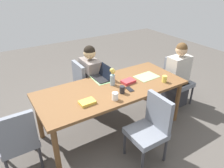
# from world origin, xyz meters

# --- Properties ---
(ground_plane) EXTENTS (10.00, 10.00, 0.00)m
(ground_plane) POSITION_xyz_m (0.00, 0.00, 0.00)
(ground_plane) COLOR #4C4742
(dining_table) EXTENTS (2.20, 0.93, 0.75)m
(dining_table) POSITION_xyz_m (0.00, 0.00, 0.68)
(dining_table) COLOR brown
(dining_table) RESTS_ON ground_plane
(chair_far_left_near) EXTENTS (0.44, 0.44, 0.90)m
(chair_far_left_near) POSITION_xyz_m (-0.08, 0.75, 0.50)
(chair_far_left_near) COLOR slate
(chair_far_left_near) RESTS_ON ground_plane
(person_far_left_near) EXTENTS (0.36, 0.40, 1.19)m
(person_far_left_near) POSITION_xyz_m (-0.00, 0.69, 0.53)
(person_far_left_near) COLOR #2D2D33
(person_far_left_near) RESTS_ON ground_plane
(chair_head_right_left_mid) EXTENTS (0.44, 0.44, 0.90)m
(chair_head_right_left_mid) POSITION_xyz_m (1.46, 0.07, 0.50)
(chair_head_right_left_mid) COLOR slate
(chair_head_right_left_mid) RESTS_ON ground_plane
(person_head_right_left_mid) EXTENTS (0.40, 0.36, 1.19)m
(person_head_right_left_mid) POSITION_xyz_m (1.40, -0.00, 0.53)
(person_head_right_left_mid) COLOR #2D2D33
(person_head_right_left_mid) RESTS_ON ground_plane
(chair_near_left_far) EXTENTS (0.44, 0.44, 0.90)m
(chair_near_left_far) POSITION_xyz_m (0.12, -0.75, 0.50)
(chair_near_left_far) COLOR slate
(chair_near_left_far) RESTS_ON ground_plane
(chair_head_left_right_near) EXTENTS (0.44, 0.44, 0.90)m
(chair_head_left_right_near) POSITION_xyz_m (-1.37, -0.09, 0.50)
(chair_head_left_right_near) COLOR slate
(chair_head_left_right_near) RESTS_ON ground_plane
(flower_vase) EXTENTS (0.08, 0.09, 0.27)m
(flower_vase) POSITION_xyz_m (0.04, 0.05, 0.90)
(flower_vase) COLOR #8EA8B7
(flower_vase) RESTS_ON dining_table
(placemat_far_left_near) EXTENTS (0.28, 0.37, 0.00)m
(placemat_far_left_near) POSITION_xyz_m (-0.00, 0.31, 0.76)
(placemat_far_left_near) COLOR #7FAD70
(placemat_far_left_near) RESTS_ON dining_table
(placemat_head_right_left_mid) EXTENTS (0.37, 0.28, 0.00)m
(placemat_head_right_left_mid) POSITION_xyz_m (0.66, -0.00, 0.76)
(placemat_head_right_left_mid) COLOR #7FAD70
(placemat_head_right_left_mid) RESTS_ON dining_table
(laptop_far_left_near) EXTENTS (0.22, 0.32, 0.21)m
(laptop_far_left_near) POSITION_xyz_m (0.02, 0.32, 0.80)
(laptop_far_left_near) COLOR black
(laptop_far_left_near) RESTS_ON dining_table
(coffee_mug_near_left) EXTENTS (0.08, 0.08, 0.10)m
(coffee_mug_near_left) POSITION_xyz_m (-0.15, -0.31, 0.81)
(coffee_mug_near_left) COLOR white
(coffee_mug_near_left) RESTS_ON dining_table
(coffee_mug_near_right) EXTENTS (0.07, 0.07, 0.11)m
(coffee_mug_near_right) POSITION_xyz_m (0.03, -0.22, 0.81)
(coffee_mug_near_right) COLOR #232328
(coffee_mug_near_right) RESTS_ON dining_table
(coffee_mug_centre_left) EXTENTS (0.07, 0.07, 0.10)m
(coffee_mug_centre_left) POSITION_xyz_m (0.76, -0.29, 0.81)
(coffee_mug_centre_left) COLOR #DBC64C
(coffee_mug_centre_left) RESTS_ON dining_table
(book_red_cover) EXTENTS (0.20, 0.15, 0.04)m
(book_red_cover) POSITION_xyz_m (-0.50, -0.20, 0.77)
(book_red_cover) COLOR gold
(book_red_cover) RESTS_ON dining_table
(book_blue_cover) EXTENTS (0.21, 0.16, 0.04)m
(book_blue_cover) POSITION_xyz_m (0.28, -0.02, 0.78)
(book_blue_cover) COLOR #B73338
(book_blue_cover) RESTS_ON dining_table
(phone_black) EXTENTS (0.09, 0.16, 0.01)m
(phone_black) POSITION_xyz_m (0.18, -0.20, 0.76)
(phone_black) COLOR black
(phone_black) RESTS_ON dining_table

